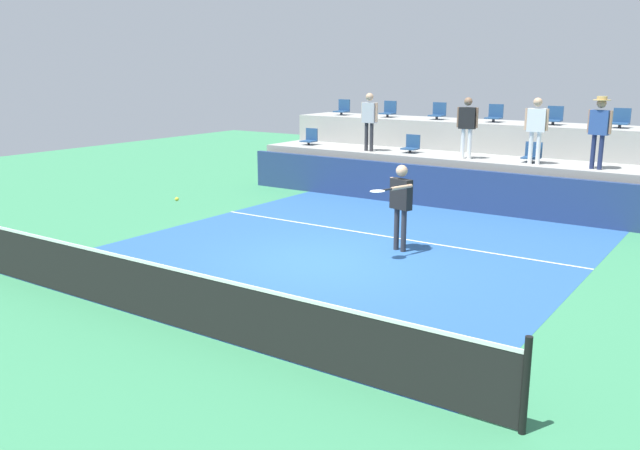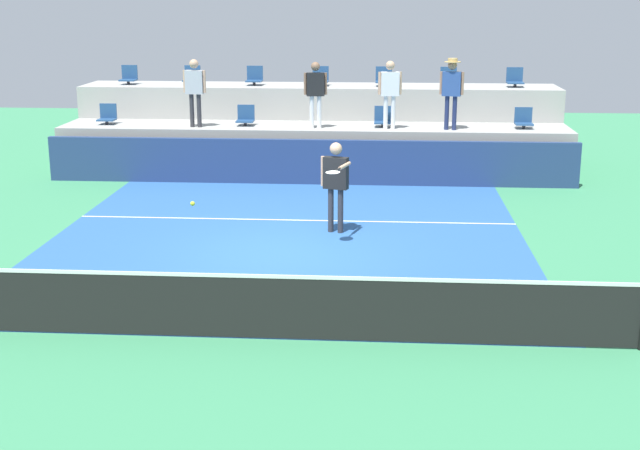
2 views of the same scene
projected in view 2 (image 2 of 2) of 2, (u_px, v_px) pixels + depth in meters
ground_plane at (282, 254)px, 15.64m from camera, size 40.00×40.00×0.00m
court_inner_paint at (288, 239)px, 16.61m from camera, size 9.00×10.00×0.01m
court_service_line at (295, 220)px, 17.96m from camera, size 9.00×0.06×0.00m
tennis_net at (247, 304)px, 11.66m from camera, size 10.48×0.08×1.07m
sponsor_backboard at (310, 162)px, 21.29m from camera, size 13.00×0.16×1.10m
seating_tier_lower at (314, 150)px, 22.52m from camera, size 13.00×1.80×1.25m
seating_tier_upper at (319, 123)px, 24.15m from camera, size 13.00×1.80×2.10m
stadium_chair_lower_far_left at (107, 116)px, 22.62m from camera, size 0.44×0.40×0.52m
stadium_chair_lower_left at (246, 117)px, 22.36m from camera, size 0.44×0.40×0.52m
stadium_chair_lower_right at (383, 118)px, 22.12m from camera, size 0.44×0.40×0.52m
stadium_chair_lower_far_right at (524, 120)px, 21.87m from camera, size 0.44×0.40×0.52m
stadium_chair_upper_far_left at (129, 76)px, 24.13m from camera, size 0.44×0.40×0.52m
stadium_chair_upper_left at (192, 77)px, 24.00m from camera, size 0.44×0.40×0.52m
stadium_chair_upper_mid_left at (254, 77)px, 23.88m from camera, size 0.44×0.40×0.52m
stadium_chair_upper_center at (320, 78)px, 23.76m from camera, size 0.44×0.40×0.52m
stadium_chair_upper_mid_right at (384, 78)px, 23.64m from camera, size 0.44×0.40×0.52m
stadium_chair_upper_right at (449, 79)px, 23.51m from camera, size 0.44×0.40×0.52m
stadium_chair_upper_far_right at (515, 79)px, 23.39m from camera, size 0.44×0.40×0.52m
tennis_player at (336, 178)px, 16.75m from camera, size 0.60×1.32×1.78m
spectator_in_white at (195, 86)px, 21.87m from camera, size 0.60×0.25×1.70m
spectator_in_grey at (315, 89)px, 21.67m from camera, size 0.58×0.24×1.65m
spectator_leaning_on_rail at (390, 88)px, 21.53m from camera, size 0.59×0.25×1.69m
spectator_with_hat at (452, 86)px, 21.41m from camera, size 0.59×0.48×1.76m
tennis_ball at (193, 204)px, 12.59m from camera, size 0.07×0.07×0.07m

